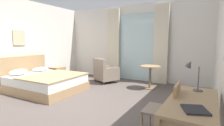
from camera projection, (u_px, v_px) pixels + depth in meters
ground at (79, 107)px, 4.05m from camera, size 6.21×6.96×0.10m
wall_back at (132, 43)px, 6.66m from camera, size 5.81×0.12×2.85m
wall_left at (5, 43)px, 5.23m from camera, size 0.12×6.56×2.85m
balcony_glass_door at (137, 47)px, 6.51m from camera, size 1.42×0.02×2.51m
curtain_panel_left at (114, 44)px, 6.85m from camera, size 0.49×0.10×2.73m
curtain_panel_right at (161, 45)px, 5.96m from camera, size 0.49×0.10×2.73m
bed at (45, 82)px, 5.17m from camera, size 2.06×1.65×1.01m
nightstand at (57, 73)px, 6.76m from camera, size 0.50×0.48×0.49m
writing_desk at (192, 106)px, 2.26m from camera, size 0.63×1.44×0.73m
desk_chair at (166, 108)px, 2.55m from camera, size 0.48×0.47×0.88m
desk_lamp at (192, 70)px, 2.67m from camera, size 0.29×0.16×0.48m
closed_book at (195, 110)px, 1.89m from camera, size 0.33×0.34×0.02m
armchair_by_window at (105, 73)px, 6.25m from camera, size 0.98×0.95×0.87m
round_cafe_table at (150, 72)px, 5.37m from camera, size 0.61×0.61×0.73m
framed_picture at (19, 38)px, 5.53m from camera, size 0.03×0.40×0.48m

